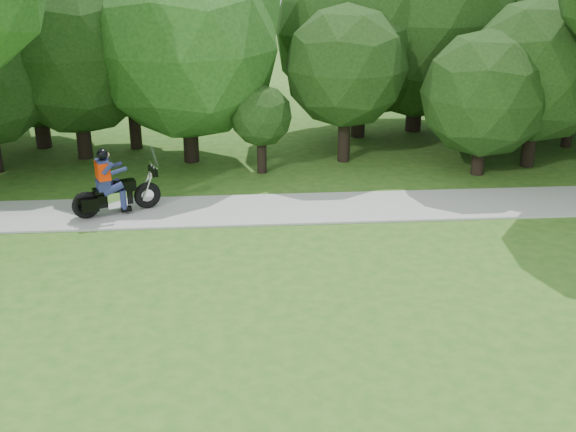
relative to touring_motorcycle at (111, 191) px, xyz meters
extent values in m
plane|color=#2D611B|center=(5.43, -7.90, -0.72)|extent=(100.00, 100.00, 0.00)
cube|color=#ADADA7|center=(5.43, 0.10, -0.69)|extent=(60.00, 2.20, 0.06)
cylinder|color=black|center=(9.92, 7.77, 0.18)|extent=(0.57, 0.57, 1.80)
sphere|color=black|center=(9.92, 7.77, 3.51)|extent=(7.46, 7.46, 7.46)
cylinder|color=black|center=(6.79, 4.29, 0.18)|extent=(0.39, 0.39, 1.80)
sphere|color=black|center=(6.79, 4.29, 2.35)|extent=(3.89, 3.89, 3.89)
cylinder|color=black|center=(7.73, 7.14, 0.18)|extent=(0.51, 0.51, 1.80)
sphere|color=black|center=(7.73, 7.14, 3.08)|extent=(6.13, 6.13, 6.13)
cylinder|color=black|center=(-1.66, 5.27, 0.18)|extent=(0.47, 0.47, 1.80)
sphere|color=black|center=(-1.66, 5.27, 2.87)|extent=(5.49, 5.49, 5.49)
cylinder|color=black|center=(12.55, 3.31, 0.08)|extent=(0.42, 0.42, 1.59)
sphere|color=black|center=(12.55, 3.31, 2.32)|extent=(4.45, 4.45, 4.45)
cylinder|color=black|center=(-0.12, 6.25, 0.18)|extent=(0.40, 0.40, 1.80)
sphere|color=black|center=(-0.12, 6.25, 2.41)|extent=(4.10, 4.10, 4.10)
cylinder|color=black|center=(10.71, 2.65, -0.09)|extent=(0.39, 0.39, 1.25)
sphere|color=black|center=(10.71, 2.65, 1.78)|extent=(3.83, 3.83, 3.83)
cylinder|color=black|center=(4.09, 3.30, -0.12)|extent=(0.30, 0.30, 1.19)
sphere|color=black|center=(4.09, 3.30, 1.09)|extent=(1.90, 1.90, 1.90)
cylinder|color=black|center=(-3.32, 6.61, 0.18)|extent=(0.52, 0.52, 1.80)
sphere|color=black|center=(-3.32, 6.61, 3.14)|extent=(6.32, 6.32, 6.32)
cylinder|color=black|center=(14.66, 7.66, 0.18)|extent=(0.54, 0.54, 1.80)
sphere|color=black|center=(14.66, 7.66, 3.28)|extent=(6.76, 6.76, 6.76)
cylinder|color=black|center=(14.73, 5.31, -0.19)|extent=(0.35, 0.35, 1.05)
sphere|color=#1D4B15|center=(14.73, 5.31, 1.31)|extent=(3.01, 3.01, 3.01)
cylinder|color=black|center=(1.86, 4.62, 0.18)|extent=(0.49, 0.49, 1.80)
sphere|color=#1D4B15|center=(1.86, 4.62, 2.98)|extent=(5.83, 5.83, 5.83)
torus|color=black|center=(-0.62, -0.25, -0.29)|extent=(0.76, 0.47, 0.74)
torus|color=black|center=(0.89, 0.37, -0.29)|extent=(0.76, 0.47, 0.74)
cube|color=black|center=(-0.04, -0.02, -0.24)|extent=(1.18, 0.68, 0.34)
cube|color=silver|center=(0.11, 0.04, -0.24)|extent=(0.60, 0.52, 0.42)
cube|color=black|center=(0.35, 0.14, 0.08)|extent=(0.63, 0.50, 0.27)
cube|color=black|center=(-0.16, -0.07, 0.04)|extent=(0.63, 0.52, 0.11)
cylinder|color=silver|center=(0.93, 0.38, 0.08)|extent=(0.40, 0.20, 0.94)
cylinder|color=silver|center=(1.09, 0.45, 0.53)|extent=(0.29, 0.64, 0.04)
cube|color=black|center=(-0.48, -0.45, -0.24)|extent=(0.46, 0.28, 0.36)
cube|color=black|center=(-0.66, -0.02, -0.24)|extent=(0.46, 0.28, 0.36)
cube|color=navy|center=(-0.16, -0.07, 0.18)|extent=(0.44, 0.49, 0.25)
cube|color=navy|center=(-0.15, -0.06, 0.56)|extent=(0.42, 0.51, 0.59)
cube|color=#FF2E05|center=(-0.15, -0.06, 0.58)|extent=(0.47, 0.56, 0.46)
sphere|color=black|center=(-0.12, -0.05, 1.01)|extent=(0.29, 0.29, 0.29)
camera|label=1|loc=(3.29, -18.00, 6.49)|focal=45.00mm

